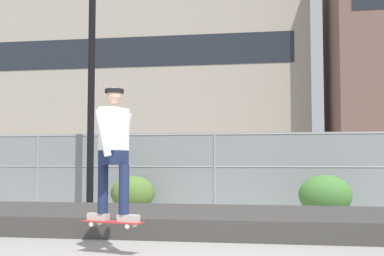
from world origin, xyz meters
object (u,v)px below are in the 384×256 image
at_px(shrub_left, 133,193).
at_px(shrub_center, 325,195).
at_px(skateboard, 113,222).
at_px(parked_car_near, 111,171).
at_px(street_lamp, 92,24).
at_px(skater, 114,145).
at_px(parked_car_mid, 338,172).

distance_m(shrub_left, shrub_center, 4.39).
relative_size(skateboard, parked_car_near, 0.19).
distance_m(skateboard, shrub_center, 5.86).
relative_size(street_lamp, parked_car_near, 1.60).
bearing_deg(shrub_center, skateboard, -121.80).
bearing_deg(skater, parked_car_mid, 66.99).
bearing_deg(street_lamp, skateboard, -66.42).
height_order(street_lamp, shrub_center, street_lamp).
xyz_separation_m(skateboard, street_lamp, (-2.18, 4.99, 3.97)).
relative_size(skater, parked_car_near, 0.38).
distance_m(skater, shrub_center, 5.93).
bearing_deg(skateboard, shrub_left, 103.29).
distance_m(skateboard, street_lamp, 6.74).
height_order(skateboard, parked_car_near, parked_car_near).
relative_size(skateboard, shrub_left, 0.79).
xyz_separation_m(skateboard, parked_car_near, (-3.09, 9.23, 0.43)).
height_order(skater, parked_car_mid, skater).
height_order(parked_car_mid, shrub_left, parked_car_mid).
xyz_separation_m(parked_car_mid, shrub_left, (-5.15, -3.70, -0.43)).
xyz_separation_m(street_lamp, parked_car_mid, (6.05, 4.13, -3.54)).
height_order(skater, shrub_left, skater).
relative_size(parked_car_near, shrub_center, 3.93).
distance_m(street_lamp, shrub_left, 4.09).
bearing_deg(skateboard, street_lamp, 113.58).
bearing_deg(parked_car_mid, street_lamp, -145.68).
relative_size(skater, shrub_left, 1.60).
xyz_separation_m(skater, shrub_center, (3.09, 4.98, -0.93)).
bearing_deg(parked_car_mid, skater, -113.01).
bearing_deg(parked_car_mid, skateboard, -113.01).
xyz_separation_m(parked_car_near, shrub_left, (1.81, -3.81, -0.43)).
distance_m(skater, street_lamp, 6.22).
height_order(skateboard, shrub_left, shrub_left).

